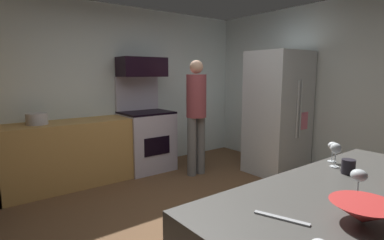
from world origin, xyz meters
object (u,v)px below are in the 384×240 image
Objects in this scene: wine_glass_far at (359,177)px; mixing_bowl_large at (363,213)px; wine_glass_extra at (336,149)px; stock_pot at (37,119)px; oven_range at (146,138)px; mug_coffee at (348,167)px; refrigerator at (278,113)px; person_cook at (196,111)px; microwave at (142,67)px; wine_glass_near at (333,147)px.

mixing_bowl_large is at bearing -151.61° from wine_glass_far.
wine_glass_far is at bearing -141.53° from wine_glass_extra.
oven_range is at bearing -0.22° from stock_pot.
oven_range is 5.71× the size of stock_pot.
mug_coffee is (0.61, 0.35, 0.00)m from mixing_bowl_large.
refrigerator is 19.79× the size of mug_coffee.
person_cook is at bearing 67.38° from wine_glass_far.
microwave is 4.63× the size of wine_glass_far.
wine_glass_extra is 3.48m from stock_pot.
person_cook is 11.54× the size of wine_glass_near.
refrigerator reaches higher than wine_glass_extra.
person_cook is at bearing 75.04° from wine_glass_near.
wine_glass_near is 0.95× the size of wine_glass_far.
person_cook is at bearing -54.90° from oven_range.
oven_range reaches higher than wine_glass_near.
stock_pot is (-1.40, 3.15, -0.04)m from wine_glass_near.
refrigerator is at bearing -31.16° from person_cook.
stock_pot is (-1.22, 3.35, 0.03)m from mug_coffee.
wine_glass_near is (-0.17, -3.15, 0.50)m from oven_range.
wine_glass_far is at bearing 28.39° from mixing_bowl_large.
oven_range is 3.27m from wine_glass_extra.
wine_glass_extra is 0.65× the size of stock_pot.
person_cook reaches higher than stock_pot.
microwave is at bearing 85.18° from wine_glass_extra.
microwave is 2.82× the size of stock_pot.
wine_glass_near is at bearing -66.09° from stock_pot.
mixing_bowl_large is at bearing -80.61° from stock_pot.
mixing_bowl_large is 0.28m from wine_glass_far.
wine_glass_far is at bearing -148.88° from mug_coffee.
refrigerator is 2.64m from wine_glass_extra.
mug_coffee is (0.37, 0.22, -0.07)m from wine_glass_far.
stock_pot is (-2.05, 0.70, -0.01)m from person_cook.
stock_pot is at bearing 103.44° from wine_glass_far.
microwave is at bearing 90.00° from oven_range.
person_cook is 2.17m from stock_pot.
wine_glass_near is at bearing -93.13° from oven_range.
wine_glass_far is 0.56m from wine_glass_extra.
person_cook is at bearing -58.00° from microwave.
microwave is 3.38m from wine_glass_extra.
mixing_bowl_large is 0.70m from mug_coffee.
microwave is 2.25m from refrigerator.
wine_glass_far is 1.68× the size of mug_coffee.
stock_pot is (-0.85, 3.57, -0.05)m from wine_glass_far.
wine_glass_far is (-0.72, -3.65, -0.63)m from microwave.
person_cook is at bearing 72.60° from mug_coffee.
wine_glass_near is at bearing 35.43° from wine_glass_extra.
person_cook is 2.79m from mug_coffee.
refrigerator is at bearing 46.06° from mug_coffee.
oven_range is 2.03× the size of microwave.
mug_coffee is at bearing -95.94° from oven_range.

